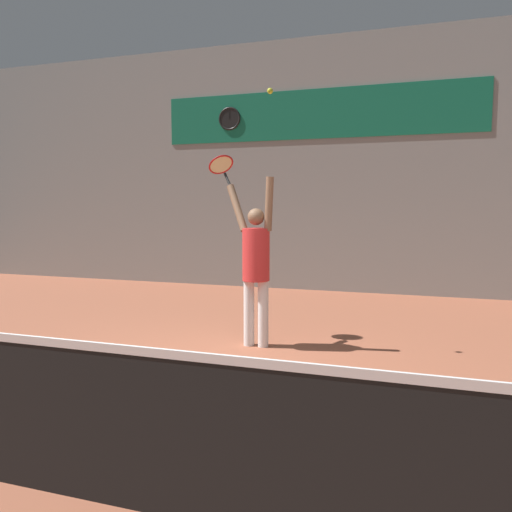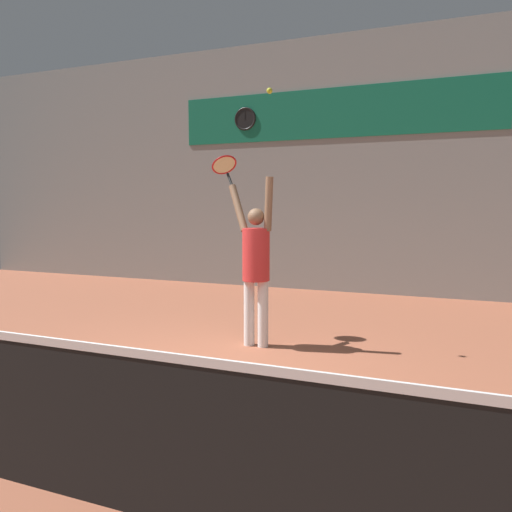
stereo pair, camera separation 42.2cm
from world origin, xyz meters
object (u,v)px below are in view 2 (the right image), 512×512
object	(u,v)px
scoreboard_clock	(245,119)
tennis_ball	(270,91)
tennis_player	(256,262)
tennis_racket	(225,166)

from	to	relation	value
scoreboard_clock	tennis_ball	distance (m)	4.74
scoreboard_clock	tennis_player	bearing A→B (deg)	-65.34
tennis_player	tennis_racket	xyz separation A→B (m)	(-0.58, 0.36, 1.19)
scoreboard_clock	tennis_racket	world-z (taller)	scoreboard_clock
scoreboard_clock	tennis_player	xyz separation A→B (m)	(1.92, -4.19, -2.47)
scoreboard_clock	tennis_player	distance (m)	5.23
tennis_player	tennis_racket	distance (m)	1.37
tennis_racket	tennis_player	bearing A→B (deg)	-32.06
scoreboard_clock	tennis_player	size ratio (longest dim) A/B	0.23
tennis_ball	tennis_player	bearing A→B (deg)	169.90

